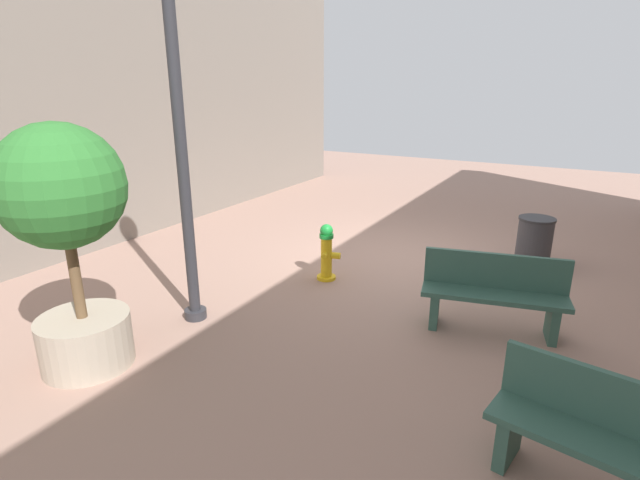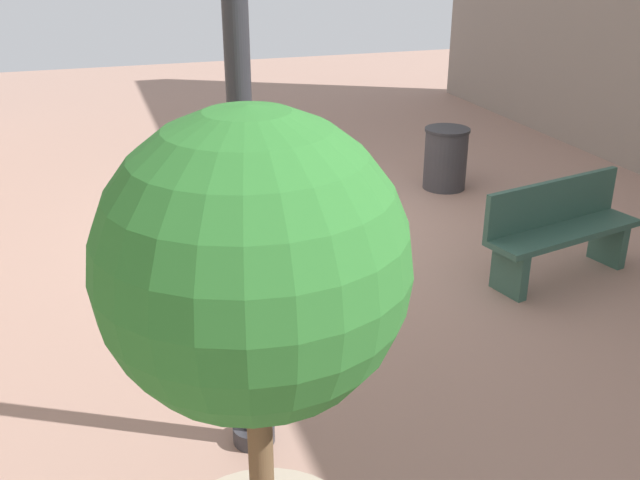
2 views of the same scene
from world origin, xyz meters
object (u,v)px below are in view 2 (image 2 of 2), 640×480
fire_hydrant (295,249)px  trash_bin (446,158)px  street_lamp (236,30)px  bench_near (559,228)px  planter_tree (256,344)px

fire_hydrant → trash_bin: (-2.71, -2.27, -0.04)m
street_lamp → bench_near: bearing=-155.5°
fire_hydrant → planter_tree: planter_tree is taller
bench_near → planter_tree: (3.66, 2.93, 1.11)m
fire_hydrant → street_lamp: 3.10m
fire_hydrant → street_lamp: bearing=66.5°
fire_hydrant → bench_near: 2.58m
trash_bin → street_lamp: bearing=50.0°
planter_tree → street_lamp: (-0.26, -1.38, 1.06)m
planter_tree → trash_bin: bearing=-124.2°
planter_tree → street_lamp: street_lamp is taller
fire_hydrant → planter_tree: (1.12, 3.37, 1.16)m
bench_near → trash_bin: size_ratio=2.18×
fire_hydrant → street_lamp: (0.87, 1.99, 2.22)m
bench_near → trash_bin: 2.71m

